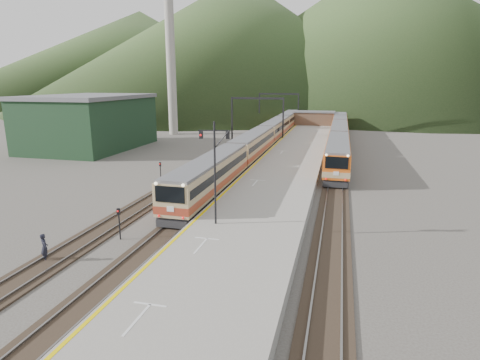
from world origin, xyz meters
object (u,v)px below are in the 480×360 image
(signal_mast, at_px, (215,163))
(worker, at_px, (44,247))
(main_train, at_px, (266,137))
(second_train, at_px, (339,135))

(signal_mast, bearing_deg, worker, -144.93)
(main_train, bearing_deg, second_train, 23.82)
(second_train, relative_size, signal_mast, 7.93)
(main_train, height_order, second_train, main_train)
(second_train, distance_m, worker, 52.50)
(signal_mast, distance_m, worker, 11.85)
(main_train, xyz_separation_m, worker, (-5.48, -44.59, -1.03))
(signal_mast, relative_size, worker, 4.03)
(second_train, bearing_deg, signal_mast, -100.45)
(signal_mast, bearing_deg, second_train, 79.55)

